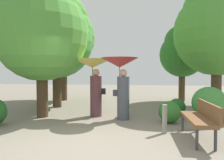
{
  "coord_description": "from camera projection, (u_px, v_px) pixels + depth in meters",
  "views": [
    {
      "loc": [
        1.05,
        -4.22,
        1.51
      ],
      "look_at": [
        0.0,
        3.34,
        1.21
      ],
      "focal_mm": 34.37,
      "sensor_mm": 36.0,
      "label": 1
    }
  ],
  "objects": [
    {
      "name": "tree_far_back",
      "position": [
        62.0,
        32.0,
        11.23
      ],
      "size": [
        3.41,
        3.41,
        5.57
      ],
      "color": "#42301E",
      "rests_on": "ground"
    },
    {
      "name": "park_bench",
      "position": [
        201.0,
        117.0,
        4.72
      ],
      "size": [
        0.51,
        1.51,
        0.83
      ],
      "rotation": [
        0.0,
        0.0,
        -1.56
      ],
      "color": "#38383D",
      "rests_on": "ground"
    },
    {
      "name": "tree_near_right",
      "position": [
        182.0,
        51.0,
        10.89
      ],
      "size": [
        2.27,
        2.27,
        3.91
      ],
      "color": "#4C3823",
      "rests_on": "ground"
    },
    {
      "name": "bush_far_side",
      "position": [
        169.0,
        112.0,
        6.3
      ],
      "size": [
        0.65,
        0.65,
        0.65
      ],
      "primitive_type": "sphere",
      "color": "#2D6B28",
      "rests_on": "ground"
    },
    {
      "name": "path_marker_post",
      "position": [
        165.0,
        119.0,
        5.23
      ],
      "size": [
        0.12,
        0.12,
        0.7
      ],
      "primitive_type": "cylinder",
      "color": "gray",
      "rests_on": "ground"
    },
    {
      "name": "tree_near_left",
      "position": [
        57.0,
        37.0,
        9.04
      ],
      "size": [
        3.03,
        3.03,
        4.7
      ],
      "color": "#42301E",
      "rests_on": "ground"
    },
    {
      "name": "bush_behind_bench",
      "position": [
        209.0,
        103.0,
        6.66
      ],
      "size": [
        1.04,
        1.04,
        1.04
      ],
      "primitive_type": "sphere",
      "color": "#428C3D",
      "rests_on": "ground"
    },
    {
      "name": "bush_path_right",
      "position": [
        177.0,
        107.0,
        7.4
      ],
      "size": [
        0.58,
        0.58,
        0.58
      ],
      "primitive_type": "sphere",
      "color": "#235B23",
      "rests_on": "ground"
    },
    {
      "name": "person_left",
      "position": [
        94.0,
        74.0,
        7.21
      ],
      "size": [
        1.28,
        1.28,
        1.93
      ],
      "rotation": [
        0.0,
        0.0,
        1.65
      ],
      "color": "#563338",
      "rests_on": "ground"
    },
    {
      "name": "ground_plane",
      "position": [
        90.0,
        145.0,
        4.38
      ],
      "size": [
        40.0,
        40.0,
        0.0
      ],
      "primitive_type": "plane",
      "color": "gray"
    },
    {
      "name": "tree_mid_right",
      "position": [
        217.0,
        26.0,
        9.12
      ],
      "size": [
        3.66,
        3.66,
        5.48
      ],
      "color": "#4C3823",
      "rests_on": "ground"
    },
    {
      "name": "person_right",
      "position": [
        121.0,
        74.0,
        6.72
      ],
      "size": [
        1.17,
        1.17,
        1.94
      ],
      "rotation": [
        0.0,
        0.0,
        1.65
      ],
      "color": "#474C56",
      "rests_on": "ground"
    },
    {
      "name": "tree_mid_left",
      "position": [
        41.0,
        27.0,
        7.02
      ],
      "size": [
        3.07,
        3.07,
        4.69
      ],
      "color": "#42301E",
      "rests_on": "ground"
    }
  ]
}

